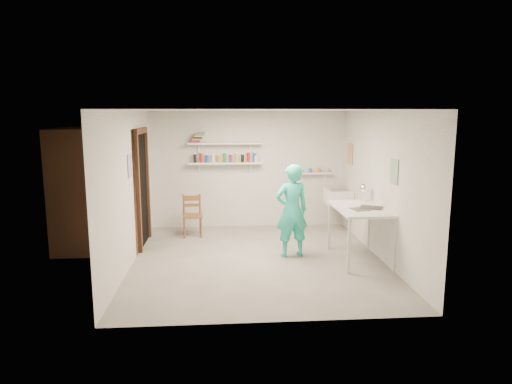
{
  "coord_description": "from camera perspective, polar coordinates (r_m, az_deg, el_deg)",
  "views": [
    {
      "loc": [
        -0.58,
        -7.1,
        2.37
      ],
      "look_at": [
        0.0,
        0.4,
        1.05
      ],
      "focal_mm": 32.0,
      "sensor_mm": 36.0,
      "label": 1
    }
  ],
  "objects": [
    {
      "name": "doorway_recess",
      "position": [
        8.38,
        -14.04,
        0.25
      ],
      "size": [
        0.02,
        0.9,
        2.0
      ],
      "primitive_type": "cube",
      "color": "black",
      "rests_on": "wall_left"
    },
    {
      "name": "belfast_sink",
      "position": [
        9.25,
        10.24,
        -0.61
      ],
      "size": [
        0.48,
        0.6,
        0.3
      ],
      "primitive_type": "cube",
      "color": "white",
      "rests_on": "wall_right"
    },
    {
      "name": "ledge_shelf",
      "position": [
        9.55,
        7.29,
        2.35
      ],
      "size": [
        0.7,
        0.14,
        0.03
      ],
      "primitive_type": "cube",
      "color": "white",
      "rests_on": "wall_back"
    },
    {
      "name": "door_jamb_far",
      "position": [
        8.87,
        -13.38,
        0.79
      ],
      "size": [
        0.06,
        0.1,
        2.0
      ],
      "primitive_type": "cube",
      "color": "brown",
      "rests_on": "ground"
    },
    {
      "name": "poster_left",
      "position": [
        7.33,
        -15.49,
        3.17
      ],
      "size": [
        0.01,
        0.28,
        0.36
      ],
      "primitive_type": "cube",
      "color": "#334C7F",
      "rests_on": "wall_left"
    },
    {
      "name": "poster_right_a",
      "position": [
        9.3,
        11.68,
        4.69
      ],
      "size": [
        0.01,
        0.34,
        0.42
      ],
      "primitive_type": "cube",
      "color": "#995933",
      "rests_on": "wall_right"
    },
    {
      "name": "desk_lamp",
      "position": [
        7.98,
        13.42,
        0.45
      ],
      "size": [
        0.16,
        0.16,
        0.16
      ],
      "primitive_type": "sphere",
      "color": "white",
      "rests_on": "work_table"
    },
    {
      "name": "book_stack",
      "position": [
        9.25,
        -7.31,
        6.73
      ],
      "size": [
        0.3,
        0.14,
        0.2
      ],
      "color": "red",
      "rests_on": "shelf_upper"
    },
    {
      "name": "wooden_chair",
      "position": [
        8.88,
        -7.97,
        -2.97
      ],
      "size": [
        0.4,
        0.39,
        0.8
      ],
      "primitive_type": "cube",
      "rotation": [
        0.0,
        0.0,
        0.09
      ],
      "color": "brown",
      "rests_on": "ground"
    },
    {
      "name": "shelf_lower",
      "position": [
        9.28,
        -3.9,
        3.62
      ],
      "size": [
        1.5,
        0.22,
        0.03
      ],
      "primitive_type": "cube",
      "color": "white",
      "rests_on": "wall_back"
    },
    {
      "name": "ledge_pots",
      "position": [
        9.54,
        7.3,
        2.71
      ],
      "size": [
        0.48,
        0.07,
        0.09
      ],
      "color": "silver",
      "rests_on": "ledge_shelf"
    },
    {
      "name": "spray_cans",
      "position": [
        9.27,
        -3.91,
        4.24
      ],
      "size": [
        1.34,
        0.06,
        0.17
      ],
      "color": "black",
      "rests_on": "shelf_lower"
    },
    {
      "name": "wall_front",
      "position": [
        5.01,
        2.33,
        -3.55
      ],
      "size": [
        4.0,
        0.02,
        2.4
      ],
      "primitive_type": "cube",
      "color": "silver",
      "rests_on": "ground"
    },
    {
      "name": "poster_right_b",
      "position": [
        7.09,
        16.87,
        2.48
      ],
      "size": [
        0.01,
        0.3,
        0.38
      ],
      "primitive_type": "cube",
      "color": "#3F724C",
      "rests_on": "wall_right"
    },
    {
      "name": "work_table",
      "position": [
        7.56,
        12.86,
        -5.12
      ],
      "size": [
        0.78,
        1.31,
        0.87
      ],
      "primitive_type": "cube",
      "color": "silver",
      "rests_on": "ground"
    },
    {
      "name": "wall_back",
      "position": [
        9.45,
        -0.86,
        2.84
      ],
      "size": [
        4.0,
        0.02,
        2.4
      ],
      "primitive_type": "cube",
      "color": "silver",
      "rests_on": "ground"
    },
    {
      "name": "corridor_box",
      "position": [
        8.52,
        -18.77,
        0.51
      ],
      "size": [
        1.4,
        1.5,
        2.1
      ],
      "primitive_type": "cube",
      "color": "brown",
      "rests_on": "ground"
    },
    {
      "name": "shelf_upper",
      "position": [
        9.25,
        -3.93,
        6.09
      ],
      "size": [
        1.5,
        0.22,
        0.03
      ],
      "primitive_type": "cube",
      "color": "white",
      "rests_on": "wall_back"
    },
    {
      "name": "wall_left",
      "position": [
        7.34,
        -15.61,
        0.41
      ],
      "size": [
        0.02,
        4.5,
        2.4
      ],
      "primitive_type": "cube",
      "color": "silver",
      "rests_on": "ground"
    },
    {
      "name": "wall_clock",
      "position": [
        7.69,
        4.62,
        -0.12
      ],
      "size": [
        0.28,
        0.09,
        0.28
      ],
      "primitive_type": "cylinder",
      "rotation": [
        1.57,
        0.0,
        0.21
      ],
      "color": "#CEC38C",
      "rests_on": "man"
    },
    {
      "name": "papers",
      "position": [
        7.46,
        12.99,
        -1.83
      ],
      "size": [
        0.3,
        0.22,
        0.02
      ],
      "color": "silver",
      "rests_on": "work_table"
    },
    {
      "name": "door_lintel",
      "position": [
        8.27,
        -14.21,
        7.44
      ],
      "size": [
        0.06,
        1.05,
        0.1
      ],
      "primitive_type": "cube",
      "color": "brown",
      "rests_on": "wall_left"
    },
    {
      "name": "wall_right",
      "position": [
        7.64,
        15.44,
        0.79
      ],
      "size": [
        0.02,
        4.5,
        2.4
      ],
      "primitive_type": "cube",
      "color": "silver",
      "rests_on": "ground"
    },
    {
      "name": "ceiling",
      "position": [
        7.12,
        0.25,
        10.28
      ],
      "size": [
        4.0,
        4.5,
        0.02
      ],
      "primitive_type": "cube",
      "color": "silver",
      "rests_on": "wall_back"
    },
    {
      "name": "door_jamb_near",
      "position": [
        7.89,
        -14.49,
        -0.36
      ],
      "size": [
        0.06,
        0.1,
        2.0
      ],
      "primitive_type": "cube",
      "color": "brown",
      "rests_on": "ground"
    },
    {
      "name": "floor",
      "position": [
        7.51,
        0.24,
        -8.52
      ],
      "size": [
        4.0,
        4.5,
        0.02
      ],
      "primitive_type": "cube",
      "color": "slate",
      "rests_on": "ground"
    },
    {
      "name": "man",
      "position": [
        7.52,
        4.49,
        -2.34
      ],
      "size": [
        0.63,
        0.48,
        1.54
      ],
      "primitive_type": "imported",
      "rotation": [
        0.0,
        0.0,
        3.36
      ],
      "color": "#29D1B4",
      "rests_on": "ground"
    }
  ]
}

